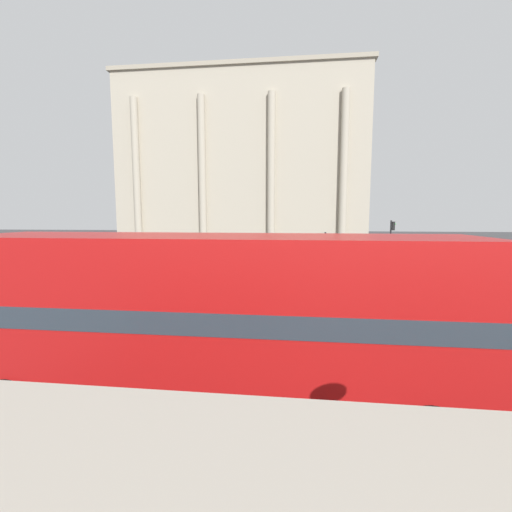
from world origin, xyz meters
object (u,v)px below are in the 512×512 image
Objects in this scene: traffic_light_far at (391,238)px; double_decker_bus at (217,314)px; traffic_light_near at (365,270)px; traffic_light_mid at (326,250)px; pedestrian_white at (475,269)px; pedestrian_yellow at (258,263)px; car_navy at (336,280)px; pedestrian_black at (288,264)px; plaza_building_left at (245,167)px; car_silver at (414,259)px.

double_decker_bus is at bearing -113.68° from traffic_light_far.
traffic_light_near is 8.97m from traffic_light_mid.
pedestrian_yellow is at bearing -161.72° from pedestrian_white.
traffic_light_far is at bearing 48.18° from traffic_light_mid.
traffic_light_far reaches higher than car_navy.
pedestrian_yellow is at bearing 116.09° from traffic_light_near.
traffic_light_far is at bearing 67.49° from pedestrian_yellow.
double_decker_bus is 3.26× the size of traffic_light_mid.
pedestrian_black is (-2.51, 1.89, -1.22)m from traffic_light_mid.
traffic_light_near is 1.06× the size of traffic_light_mid.
double_decker_bus is 0.35× the size of plaza_building_left.
pedestrian_black is at bearing -74.72° from plaza_building_left.
plaza_building_left is 32.71m from pedestrian_white.
pedestrian_yellow reaches higher than pedestrian_black.
pedestrian_yellow reaches higher than pedestrian_white.
car_navy is 2.39× the size of pedestrian_black.
pedestrian_yellow is at bearing 152.65° from car_navy.
car_silver is at bearing 65.16° from car_navy.
pedestrian_white is at bearing 9.84° from traffic_light_mid.
traffic_light_far is at bearing -53.22° from plaza_building_left.
traffic_light_far is 10.15m from car_navy.
pedestrian_white is at bearing 49.19° from traffic_light_near.
pedestrian_black is at bearing 40.99° from pedestrian_yellow.
plaza_building_left reaches higher than car_navy.
car_navy is at bearing -121.98° from traffic_light_far.
traffic_light_mid reaches higher than pedestrian_black.
car_navy is at bearing -78.87° from traffic_light_mid.
pedestrian_yellow is 1.01× the size of pedestrian_black.
double_decker_bus reaches higher than traffic_light_near.
double_decker_bus is at bearing -109.58° from pedestrian_white.
plaza_building_left is 7.63× the size of car_navy.
car_navy is at bearing 70.42° from double_decker_bus.
traffic_light_near is at bearing -74.33° from plaza_building_left.
traffic_light_far is at bearing 64.31° from double_decker_bus.
traffic_light_mid is 8.54m from traffic_light_far.
traffic_light_far is 2.53× the size of pedestrian_white.
double_decker_bus reaches higher than car_navy.
pedestrian_black is at bearing -13.07° from car_silver.
pedestrian_white is at bearing -52.12° from plaza_building_left.
car_silver is (7.46, 17.28, -1.67)m from traffic_light_near.
traffic_light_mid is (-0.71, 8.94, -0.13)m from traffic_light_near.
double_decker_bus is 6.24× the size of pedestrian_yellow.
car_silver is at bearing 61.08° from double_decker_bus.
plaza_building_left reaches higher than pedestrian_yellow.
car_silver is 12.47m from pedestrian_black.
pedestrian_black is at bearing -151.40° from traffic_light_far.
pedestrian_white is 12.41m from pedestrian_black.
car_silver is 14.30m from pedestrian_yellow.
double_decker_bus is 2.64× the size of car_silver.
double_decker_bus is at bearing -103.76° from traffic_light_mid.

